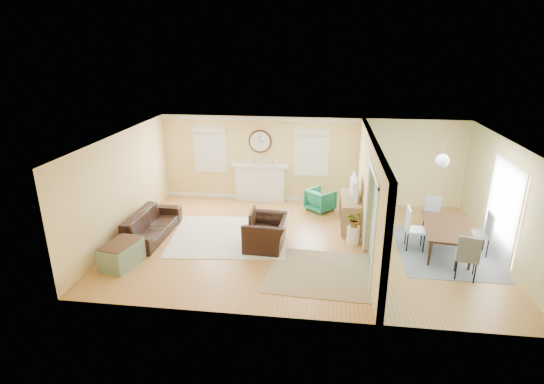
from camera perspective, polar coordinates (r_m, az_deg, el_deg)
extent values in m
plane|color=#A7732F|center=(10.46, 4.17, -6.94)|extent=(9.00, 9.00, 0.00)
cube|color=#DCB76A|center=(12.82, 5.10, 4.25)|extent=(9.00, 0.02, 2.60)
cube|color=#DCB76A|center=(7.21, 3.01, -8.18)|extent=(9.00, 0.02, 2.60)
cube|color=#DCB76A|center=(11.11, -19.51, 0.78)|extent=(0.02, 6.00, 2.60)
cube|color=#DCB76A|center=(10.75, 29.06, -1.21)|extent=(0.02, 6.00, 2.60)
cube|color=white|center=(9.60, 4.55, 7.11)|extent=(9.00, 6.00, 0.02)
cube|color=#DCB76A|center=(11.33, 12.35, 1.82)|extent=(0.12, 3.20, 2.60)
cube|color=#DCB76A|center=(7.71, 14.57, -6.88)|extent=(0.12, 1.00, 2.60)
cube|color=#DCB76A|center=(8.64, 14.13, 3.81)|extent=(0.12, 1.80, 0.40)
cube|color=white|center=(9.88, 12.57, -2.05)|extent=(0.04, 0.12, 2.20)
cube|color=white|center=(8.24, 13.57, -6.59)|extent=(0.04, 0.12, 2.20)
cube|color=white|center=(8.68, 13.57, 2.57)|extent=(0.04, 1.92, 0.12)
cube|color=#77B8B7|center=(10.01, 13.36, -0.60)|extent=(0.02, 6.00, 2.60)
cube|color=white|center=(13.06, -1.61, 1.16)|extent=(1.50, 0.24, 1.10)
cube|color=white|center=(12.86, -1.65, 3.58)|extent=(1.70, 0.30, 0.08)
cube|color=black|center=(13.17, -1.54, 1.09)|extent=(0.85, 0.02, 0.75)
cube|color=gold|center=(13.09, -1.61, 0.61)|extent=(0.85, 0.02, 0.62)
cylinder|color=#442617|center=(12.80, -1.60, 6.83)|extent=(0.70, 0.06, 0.70)
cylinder|color=silver|center=(12.77, -1.63, 6.79)|extent=(0.60, 0.01, 0.60)
cube|color=black|center=(12.74, -1.63, 7.23)|extent=(0.02, 0.01, 0.20)
cube|color=black|center=(12.75, -1.36, 6.78)|extent=(0.12, 0.01, 0.02)
cube|color=white|center=(13.20, -8.28, 5.68)|extent=(0.90, 0.03, 1.30)
cube|color=white|center=(13.17, -8.31, 5.65)|extent=(1.00, 0.04, 1.40)
cube|color=beige|center=(13.00, -8.49, 8.31)|extent=(1.05, 0.10, 0.18)
cube|color=white|center=(12.74, 5.35, 5.30)|extent=(0.90, 0.03, 1.30)
cube|color=white|center=(12.71, 5.35, 5.27)|extent=(1.00, 0.04, 1.40)
cube|color=beige|center=(12.53, 5.43, 8.02)|extent=(1.05, 0.10, 0.18)
cube|color=white|center=(10.80, 28.75, -2.20)|extent=(0.03, 1.60, 2.10)
cube|color=white|center=(10.79, 28.60, -2.20)|extent=(0.03, 1.70, 2.20)
cylinder|color=gold|center=(9.96, 22.10, 5.30)|extent=(0.02, 0.02, 0.30)
sphere|color=white|center=(10.02, 21.92, 3.92)|extent=(0.30, 0.30, 0.30)
cube|color=beige|center=(10.87, -5.78, -5.89)|extent=(3.09, 2.75, 0.02)
cube|color=#9D8265|center=(9.26, 7.08, -10.75)|extent=(2.54, 2.12, 0.01)
cube|color=slate|center=(10.87, 22.24, -7.36)|extent=(2.17, 2.71, 0.01)
imported|color=black|center=(11.13, -15.97, -4.23)|extent=(0.88, 2.18, 0.63)
imported|color=black|center=(10.14, -0.68, -5.47)|extent=(1.05, 1.19, 0.74)
imported|color=#157D60|center=(12.41, 6.54, -1.07)|extent=(0.98, 0.98, 0.64)
cube|color=gray|center=(9.94, -19.55, -7.91)|extent=(0.74, 1.03, 0.52)
cube|color=#442617|center=(9.83, -19.73, -6.49)|extent=(0.71, 0.98, 0.02)
cube|color=#A17E50|center=(11.47, 10.50, -2.60)|extent=(0.51, 1.54, 0.80)
cube|color=#442617|center=(10.97, 9.29, -2.72)|extent=(0.01, 0.41, 0.22)
cube|color=#442617|center=(11.08, 9.22, -4.01)|extent=(0.01, 0.41, 0.22)
cube|color=#442617|center=(11.40, 9.23, -1.85)|extent=(0.01, 0.41, 0.22)
cube|color=#442617|center=(11.50, 9.16, -3.11)|extent=(0.01, 0.41, 0.22)
cube|color=#442617|center=(11.83, 9.18, -1.05)|extent=(0.01, 0.41, 0.22)
cube|color=#442617|center=(11.93, 9.11, -2.27)|extent=(0.01, 0.41, 0.22)
imported|color=black|center=(11.23, 10.61, 0.67)|extent=(0.19, 1.02, 0.58)
cylinder|color=white|center=(10.53, 10.85, -5.73)|extent=(0.31, 0.31, 0.45)
imported|color=#337F33|center=(10.36, 11.00, -3.64)|extent=(0.44, 0.45, 0.38)
imported|color=#442617|center=(10.74, 22.45, -5.87)|extent=(1.23, 1.92, 0.63)
cube|color=slate|center=(11.73, 20.81, -2.96)|extent=(0.40, 0.40, 0.05)
cube|color=slate|center=(11.64, 20.95, -1.87)|extent=(0.40, 0.05, 0.48)
cylinder|color=black|center=(11.99, 21.26, -3.70)|extent=(0.03, 0.03, 0.40)
cylinder|color=black|center=(11.71, 21.62, -4.31)|extent=(0.03, 0.03, 0.40)
cylinder|color=black|center=(11.92, 19.76, -3.66)|extent=(0.03, 0.03, 0.40)
cylinder|color=black|center=(11.63, 20.08, -4.27)|extent=(0.03, 0.03, 0.40)
cube|color=slate|center=(9.69, 24.72, -7.96)|extent=(0.53, 0.53, 0.05)
cube|color=slate|center=(9.58, 24.94, -6.56)|extent=(0.44, 0.16, 0.52)
cylinder|color=black|center=(9.63, 23.48, -9.64)|extent=(0.03, 0.03, 0.44)
cylinder|color=black|center=(9.95, 23.45, -8.69)|extent=(0.03, 0.03, 0.44)
cylinder|color=black|center=(9.66, 25.61, -9.86)|extent=(0.03, 0.03, 0.44)
cylinder|color=black|center=(9.98, 25.51, -8.91)|extent=(0.03, 0.03, 0.44)
cube|color=white|center=(10.54, 18.75, -4.86)|extent=(0.48, 0.48, 0.05)
cube|color=white|center=(10.44, 18.91, -3.50)|extent=(0.08, 0.46, 0.54)
cylinder|color=black|center=(10.79, 17.51, -5.68)|extent=(0.03, 0.03, 0.45)
cylinder|color=black|center=(10.84, 19.44, -5.77)|extent=(0.03, 0.03, 0.45)
cylinder|color=black|center=(10.45, 17.72, -6.52)|extent=(0.03, 0.03, 0.45)
cylinder|color=black|center=(10.51, 19.72, -6.61)|extent=(0.03, 0.03, 0.45)
cube|color=slate|center=(10.87, 26.03, -5.15)|extent=(0.50, 0.50, 0.05)
cube|color=slate|center=(10.77, 26.24, -3.84)|extent=(0.10, 0.45, 0.54)
cylinder|color=black|center=(10.85, 26.96, -6.84)|extent=(0.03, 0.03, 0.45)
cylinder|color=black|center=(10.76, 25.06, -6.74)|extent=(0.03, 0.03, 0.45)
cylinder|color=black|center=(11.17, 26.58, -6.03)|extent=(0.03, 0.03, 0.45)
cylinder|color=black|center=(11.09, 24.74, -5.93)|extent=(0.03, 0.03, 0.45)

